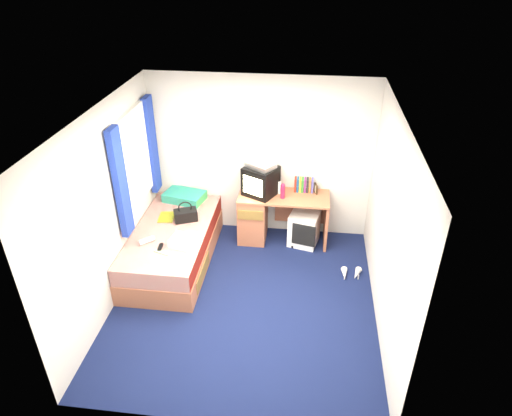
# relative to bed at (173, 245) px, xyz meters

# --- Properties ---
(ground) EXTENTS (3.40, 3.40, 0.00)m
(ground) POSITION_rel_bed_xyz_m (1.10, -0.70, -0.27)
(ground) COLOR #0C1438
(ground) RESTS_ON ground
(room_shell) EXTENTS (3.40, 3.40, 3.40)m
(room_shell) POSITION_rel_bed_xyz_m (1.10, -0.70, 1.18)
(room_shell) COLOR white
(room_shell) RESTS_ON ground
(bed) EXTENTS (1.01, 2.00, 0.54)m
(bed) POSITION_rel_bed_xyz_m (0.00, 0.00, 0.00)
(bed) COLOR #B46B4B
(bed) RESTS_ON ground
(pillow) EXTENTS (0.64, 0.49, 0.13)m
(pillow) POSITION_rel_bed_xyz_m (-0.02, 0.79, 0.34)
(pillow) COLOR #196FA6
(pillow) RESTS_ON bed
(desk) EXTENTS (1.30, 0.55, 0.75)m
(desk) POSITION_rel_bed_xyz_m (1.19, 0.74, 0.14)
(desk) COLOR #B46B4B
(desk) RESTS_ON ground
(storage_cube) EXTENTS (0.48, 0.48, 0.50)m
(storage_cube) POSITION_rel_bed_xyz_m (1.78, 0.67, -0.02)
(storage_cube) COLOR white
(storage_cube) RESTS_ON ground
(crt_tv) EXTENTS (0.55, 0.54, 0.42)m
(crt_tv) POSITION_rel_bed_xyz_m (1.13, 0.74, 0.69)
(crt_tv) COLOR black
(crt_tv) RESTS_ON desk
(vcr) EXTENTS (0.46, 0.43, 0.07)m
(vcr) POSITION_rel_bed_xyz_m (1.13, 0.74, 0.94)
(vcr) COLOR silver
(vcr) RESTS_ON crt_tv
(book_row) EXTENTS (0.27, 0.13, 0.20)m
(book_row) POSITION_rel_bed_xyz_m (1.74, 0.90, 0.58)
(book_row) COLOR maroon
(book_row) RESTS_ON desk
(picture_frame) EXTENTS (0.05, 0.12, 0.14)m
(picture_frame) POSITION_rel_bed_xyz_m (1.92, 0.86, 0.55)
(picture_frame) COLOR #332211
(picture_frame) RESTS_ON desk
(pink_water_bottle) EXTENTS (0.07, 0.07, 0.20)m
(pink_water_bottle) POSITION_rel_bed_xyz_m (1.45, 0.66, 0.58)
(pink_water_bottle) COLOR #D31D43
(pink_water_bottle) RESTS_ON desk
(aerosol_can) EXTENTS (0.06, 0.06, 0.20)m
(aerosol_can) POSITION_rel_bed_xyz_m (1.39, 0.79, 0.58)
(aerosol_can) COLOR white
(aerosol_can) RESTS_ON desk
(handbag) EXTENTS (0.36, 0.29, 0.29)m
(handbag) POSITION_rel_bed_xyz_m (0.14, 0.24, 0.36)
(handbag) COLOR black
(handbag) RESTS_ON bed
(towel) EXTENTS (0.37, 0.33, 0.11)m
(towel) POSITION_rel_bed_xyz_m (0.27, -0.36, 0.33)
(towel) COLOR silver
(towel) RESTS_ON bed
(magazine) EXTENTS (0.24, 0.30, 0.01)m
(magazine) POSITION_rel_bed_xyz_m (-0.15, 0.27, 0.28)
(magazine) COLOR yellow
(magazine) RESTS_ON bed
(water_bottle) EXTENTS (0.19, 0.19, 0.07)m
(water_bottle) POSITION_rel_bed_xyz_m (-0.22, -0.36, 0.31)
(water_bottle) COLOR silver
(water_bottle) RESTS_ON bed
(colour_swatch_fan) EXTENTS (0.23, 0.13, 0.01)m
(colour_swatch_fan) POSITION_rel_bed_xyz_m (0.04, -0.55, 0.28)
(colour_swatch_fan) COLOR yellow
(colour_swatch_fan) RESTS_ON bed
(remote_control) EXTENTS (0.07, 0.16, 0.02)m
(remote_control) POSITION_rel_bed_xyz_m (-0.01, -0.45, 0.28)
(remote_control) COLOR black
(remote_control) RESTS_ON bed
(window_assembly) EXTENTS (0.11, 1.42, 1.40)m
(window_assembly) POSITION_rel_bed_xyz_m (-0.45, 0.20, 1.15)
(window_assembly) COLOR silver
(window_assembly) RESTS_ON room_shell
(white_heels) EXTENTS (0.29, 0.25, 0.09)m
(white_heels) POSITION_rel_bed_xyz_m (2.44, -0.05, -0.23)
(white_heels) COLOR silver
(white_heels) RESTS_ON ground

